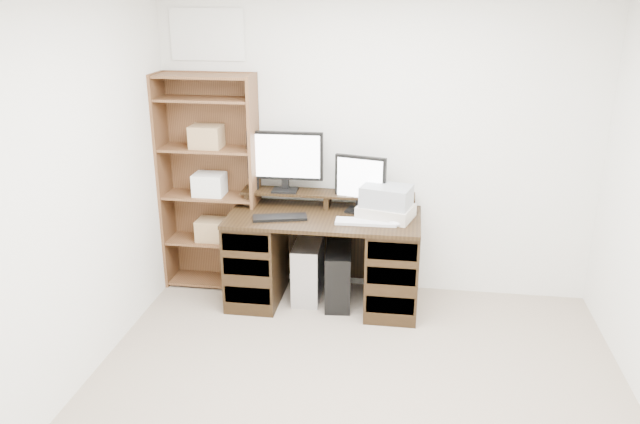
% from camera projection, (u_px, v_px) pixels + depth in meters
% --- Properties ---
extents(room, '(3.54, 4.04, 2.54)m').
position_uv_depth(room, '(350.00, 235.00, 3.12)').
color(room, gray).
rests_on(room, ground).
extents(desk, '(1.50, 0.70, 0.75)m').
position_uv_depth(desk, '(324.00, 257.00, 4.99)').
color(desk, black).
rests_on(desk, ground).
extents(riser_shelf, '(1.40, 0.22, 0.12)m').
position_uv_depth(riser_shelf, '(328.00, 196.00, 5.03)').
color(riser_shelf, black).
rests_on(riser_shelf, desk).
extents(monitor_wide, '(0.61, 0.16, 0.49)m').
position_uv_depth(monitor_wide, '(285.00, 158.00, 4.98)').
color(monitor_wide, black).
rests_on(monitor_wide, riser_shelf).
extents(monitor_small, '(0.41, 0.19, 0.45)m').
position_uv_depth(monitor_small, '(360.00, 182.00, 4.88)').
color(monitor_small, black).
rests_on(monitor_small, desk).
extents(speaker, '(0.09, 0.09, 0.19)m').
position_uv_depth(speaker, '(254.00, 177.00, 5.09)').
color(speaker, black).
rests_on(speaker, riser_shelf).
extents(keyboard_black, '(0.43, 0.24, 0.02)m').
position_uv_depth(keyboard_black, '(280.00, 218.00, 4.78)').
color(keyboard_black, black).
rests_on(keyboard_black, desk).
extents(keyboard_white, '(0.46, 0.15, 0.02)m').
position_uv_depth(keyboard_white, '(366.00, 222.00, 4.70)').
color(keyboard_white, silver).
rests_on(keyboard_white, desk).
extents(mouse, '(0.11, 0.08, 0.04)m').
position_uv_depth(mouse, '(395.00, 224.00, 4.63)').
color(mouse, silver).
rests_on(mouse, desk).
extents(printer, '(0.47, 0.40, 0.10)m').
position_uv_depth(printer, '(386.00, 212.00, 4.79)').
color(printer, beige).
rests_on(printer, desk).
extents(basket, '(0.42, 0.34, 0.16)m').
position_uv_depth(basket, '(386.00, 196.00, 4.75)').
color(basket, '#909499').
rests_on(basket, printer).
extents(tower_silver, '(0.23, 0.49, 0.48)m').
position_uv_depth(tower_silver, '(308.00, 269.00, 5.12)').
color(tower_silver, silver).
rests_on(tower_silver, ground).
extents(tower_black, '(0.24, 0.48, 0.47)m').
position_uv_depth(tower_black, '(338.00, 276.00, 5.03)').
color(tower_black, black).
rests_on(tower_black, ground).
extents(bookshelf, '(0.80, 0.30, 1.80)m').
position_uv_depth(bookshelf, '(210.00, 181.00, 5.15)').
color(bookshelf, brown).
rests_on(bookshelf, ground).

